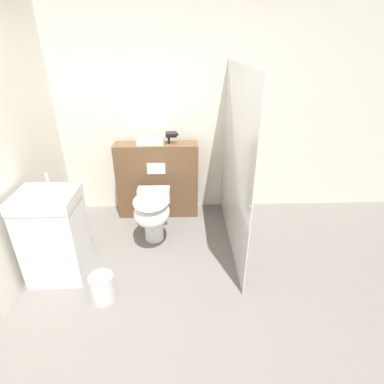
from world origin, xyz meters
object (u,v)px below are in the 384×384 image
toilet (152,212)px  hair_drier (172,135)px  sink_vanity (54,236)px  waste_bin (102,288)px

toilet → hair_drier: 0.97m
toilet → sink_vanity: (-0.87, -0.52, 0.07)m
toilet → sink_vanity: bearing=-148.9°
toilet → sink_vanity: 1.02m
sink_vanity → toilet: bearing=31.1°
waste_bin → hair_drier: bearing=68.2°
toilet → sink_vanity: size_ratio=0.61×
toilet → waste_bin: (-0.38, -0.88, -0.25)m
hair_drier → waste_bin: size_ratio=0.60×
toilet → hair_drier: size_ratio=4.05×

